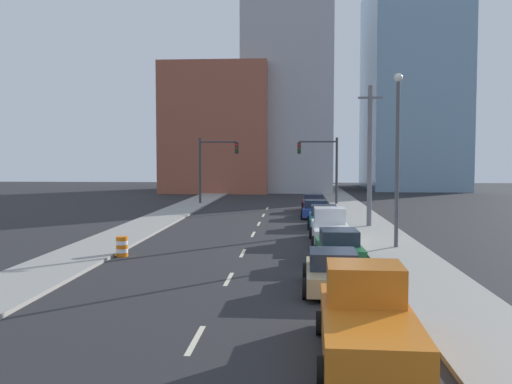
# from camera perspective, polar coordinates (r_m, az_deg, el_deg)

# --- Properties ---
(sidewalk_left) EXTENTS (3.22, 103.29, 0.15)m
(sidewalk_left) POSITION_cam_1_polar(r_m,az_deg,el_deg) (58.67, -6.00, -1.04)
(sidewalk_left) COLOR gray
(sidewalk_left) RESTS_ON ground
(sidewalk_right) EXTENTS (3.22, 103.29, 0.15)m
(sidewalk_right) POSITION_cam_1_polar(r_m,az_deg,el_deg) (58.01, 8.88, -1.12)
(sidewalk_right) COLOR gray
(sidewalk_right) RESTS_ON ground
(lane_stripe_at_8m) EXTENTS (0.16, 2.40, 0.01)m
(lane_stripe_at_8m) POSITION_cam_1_polar(r_m,az_deg,el_deg) (15.22, -6.07, -14.48)
(lane_stripe_at_8m) COLOR beige
(lane_stripe_at_8m) RESTS_ON ground
(lane_stripe_at_16m) EXTENTS (0.16, 2.40, 0.01)m
(lane_stripe_at_16m) POSITION_cam_1_polar(r_m,az_deg,el_deg) (22.26, -2.75, -8.68)
(lane_stripe_at_16m) COLOR beige
(lane_stripe_at_16m) RESTS_ON ground
(lane_stripe_at_22m) EXTENTS (0.16, 2.40, 0.01)m
(lane_stripe_at_22m) POSITION_cam_1_polar(r_m,az_deg,el_deg) (28.10, -1.32, -6.12)
(lane_stripe_at_22m) COLOR beige
(lane_stripe_at_22m) RESTS_ON ground
(lane_stripe_at_28m) EXTENTS (0.16, 2.40, 0.01)m
(lane_stripe_at_28m) POSITION_cam_1_polar(r_m,az_deg,el_deg) (34.83, -0.29, -4.25)
(lane_stripe_at_28m) COLOR beige
(lane_stripe_at_28m) RESTS_ON ground
(lane_stripe_at_34m) EXTENTS (0.16, 2.40, 0.01)m
(lane_stripe_at_34m) POSITION_cam_1_polar(r_m,az_deg,el_deg) (40.33, 0.29, -3.19)
(lane_stripe_at_34m) COLOR beige
(lane_stripe_at_34m) RESTS_ON ground
(lane_stripe_at_40m) EXTENTS (0.16, 2.40, 0.01)m
(lane_stripe_at_40m) POSITION_cam_1_polar(r_m,az_deg,el_deg) (46.12, 0.75, -2.34)
(lane_stripe_at_40m) COLOR beige
(lane_stripe_at_40m) RESTS_ON ground
(lane_stripe_at_46m) EXTENTS (0.16, 2.40, 0.01)m
(lane_stripe_at_46m) POSITION_cam_1_polar(r_m,az_deg,el_deg) (52.41, 1.13, -1.64)
(lane_stripe_at_46m) COLOR beige
(lane_stripe_at_46m) RESTS_ON ground
(building_brick_left) EXTENTS (14.00, 16.00, 16.94)m
(building_brick_left) POSITION_cam_1_polar(r_m,az_deg,el_deg) (80.07, -3.67, 6.19)
(building_brick_left) COLOR #9E513D
(building_brick_left) RESTS_ON ground
(building_office_center) EXTENTS (12.00, 20.00, 26.08)m
(building_office_center) POSITION_cam_1_polar(r_m,az_deg,el_deg) (83.71, 3.18, 9.21)
(building_office_center) COLOR #A8A8AD
(building_office_center) RESTS_ON ground
(building_glass_right) EXTENTS (13.00, 20.00, 30.27)m
(building_glass_right) POSITION_cam_1_polar(r_m,az_deg,el_deg) (89.59, 15.25, 10.07)
(building_glass_right) COLOR #7A9EB7
(building_glass_right) RESTS_ON ground
(traffic_signal_left) EXTENTS (3.96, 0.35, 6.62)m
(traffic_signal_left) POSITION_cam_1_polar(r_m,az_deg,el_deg) (56.74, -4.58, 3.03)
(traffic_signal_left) COLOR #38383D
(traffic_signal_left) RESTS_ON ground
(traffic_signal_right) EXTENTS (3.96, 0.35, 6.62)m
(traffic_signal_right) POSITION_cam_1_polar(r_m,az_deg,el_deg) (56.20, 7.00, 3.01)
(traffic_signal_right) COLOR #38383D
(traffic_signal_right) RESTS_ON ground
(utility_pole_right_mid) EXTENTS (1.60, 0.32, 9.40)m
(utility_pole_right_mid) POSITION_cam_1_polar(r_m,az_deg,el_deg) (38.40, 11.31, 3.62)
(utility_pole_right_mid) COLOR slate
(utility_pole_right_mid) RESTS_ON ground
(traffic_barrel) EXTENTS (0.56, 0.56, 0.95)m
(traffic_barrel) POSITION_cam_1_polar(r_m,az_deg,el_deg) (27.80, -13.25, -5.33)
(traffic_barrel) COLOR orange
(traffic_barrel) RESTS_ON ground
(street_lamp) EXTENTS (0.44, 0.44, 8.88)m
(street_lamp) POSITION_cam_1_polar(r_m,az_deg,el_deg) (29.58, 13.96, 4.20)
(street_lamp) COLOR #4C4C51
(street_lamp) RESTS_ON ground
(pickup_truck_orange) EXTENTS (2.50, 5.60, 2.08)m
(pickup_truck_orange) POSITION_cam_1_polar(r_m,az_deg,el_deg) (14.02, 11.03, -12.56)
(pickup_truck_orange) COLOR orange
(pickup_truck_orange) RESTS_ON ground
(sedan_tan) EXTENTS (2.20, 4.31, 1.42)m
(sedan_tan) POSITION_cam_1_polar(r_m,az_deg,el_deg) (20.48, 7.69, -7.92)
(sedan_tan) COLOR tan
(sedan_tan) RESTS_ON ground
(sedan_green) EXTENTS (2.21, 4.41, 1.51)m
(sedan_green) POSITION_cam_1_polar(r_m,az_deg,el_deg) (25.58, 8.30, -5.58)
(sedan_green) COLOR #1E6033
(sedan_green) RESTS_ON ground
(pickup_truck_white) EXTENTS (2.22, 5.97, 1.88)m
(pickup_truck_white) POSITION_cam_1_polar(r_m,az_deg,el_deg) (31.50, 7.43, -3.69)
(pickup_truck_white) COLOR silver
(pickup_truck_white) RESTS_ON ground
(sedan_teal) EXTENTS (2.22, 4.27, 1.49)m
(sedan_teal) POSITION_cam_1_polar(r_m,az_deg,el_deg) (38.48, 6.78, -2.53)
(sedan_teal) COLOR #196B75
(sedan_teal) RESTS_ON ground
(sedan_blue) EXTENTS (2.35, 4.58, 1.38)m
(sedan_blue) POSITION_cam_1_polar(r_m,az_deg,el_deg) (44.58, 5.98, -1.74)
(sedan_blue) COLOR navy
(sedan_blue) RESTS_ON ground
(sedan_maroon) EXTENTS (2.09, 4.70, 1.51)m
(sedan_maroon) POSITION_cam_1_polar(r_m,az_deg,el_deg) (49.95, 5.79, -1.12)
(sedan_maroon) COLOR maroon
(sedan_maroon) RESTS_ON ground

